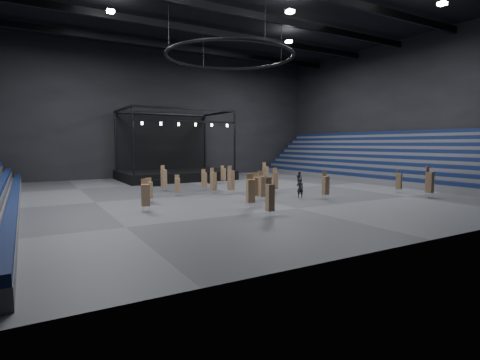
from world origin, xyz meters
TOP-DOWN VIEW (x-y plane):
  - floor at (0.00, 0.00)m, footprint 50.00×50.00m
  - ceiling at (0.00, 0.00)m, footprint 50.00×42.00m
  - wall_back at (0.00, 21.00)m, footprint 50.00×0.20m
  - wall_front at (0.00, -21.00)m, footprint 50.00×0.20m
  - wall_right at (25.00, 0.00)m, footprint 0.20×42.00m
  - bleachers_right at (22.94, 0.00)m, footprint 7.20×40.00m
  - stage at (0.00, 16.24)m, footprint 14.00×10.00m
  - truss_ring at (-0.00, 0.00)m, footprint 12.30×12.30m
  - roof_girders at (0.00, -0.00)m, footprint 49.00×30.35m
  - floodlights at (0.00, -4.00)m, footprint 28.60×16.60m
  - flight_case_left at (-4.49, 8.99)m, footprint 1.16×0.75m
  - flight_case_mid at (2.23, 8.69)m, footprint 1.16×0.86m
  - flight_case_right at (2.58, 10.41)m, footprint 1.19×0.73m
  - chair_stack_0 at (-3.03, -8.74)m, footprint 0.65×0.65m
  - chair_stack_1 at (4.98, 1.26)m, footprint 0.58×0.58m
  - chair_stack_2 at (-2.01, -0.38)m, footprint 0.55×0.55m
  - chair_stack_3 at (-10.16, -6.36)m, footprint 0.59×0.59m
  - chair_stack_4 at (-5.45, -0.03)m, footprint 0.51×0.51m
  - chair_stack_5 at (3.40, 8.01)m, footprint 0.53×0.53m
  - chair_stack_6 at (3.68, -2.41)m, footprint 0.57×0.57m
  - chair_stack_7 at (-0.59, -5.61)m, footprint 0.57×0.57m
  - chair_stack_8 at (-5.33, 4.11)m, footprint 0.56×0.56m
  - chair_stack_9 at (14.00, -8.49)m, footprint 0.58×0.58m
  - chair_stack_10 at (13.49, -11.99)m, footprint 0.63×0.63m
  - chair_stack_11 at (-1.53, 2.72)m, footprint 0.45×0.45m
  - chair_stack_12 at (-0.51, -1.12)m, footprint 0.60×0.60m
  - chair_stack_13 at (5.15, -7.85)m, footprint 0.49×0.49m
  - chair_stack_14 at (-0.37, -6.20)m, footprint 0.49×0.49m
  - chair_stack_15 at (-8.76, -2.50)m, footprint 0.49×0.49m
  - chair_stack_16 at (-3.54, -11.99)m, footprint 0.48×0.48m
  - man_center at (3.77, -6.09)m, footprint 0.72×0.60m
  - crew_member at (10.26, 2.04)m, footprint 0.65×0.80m

SIDE VIEW (x-z plane):
  - floor at x=0.00m, z-range 0.00..0.00m
  - flight_case_mid at x=2.23m, z-range 0.00..0.69m
  - flight_case_left at x=-4.49m, z-range 0.00..0.71m
  - flight_case_right at x=2.58m, z-range 0.00..0.75m
  - crew_member at x=10.26m, z-range 0.00..1.53m
  - man_center at x=3.77m, z-range 0.00..1.68m
  - chair_stack_4 at x=-5.45m, z-range 0.06..2.02m
  - chair_stack_15 at x=-8.76m, z-range 0.07..2.11m
  - chair_stack_5 at x=3.40m, z-range 0.06..2.21m
  - chair_stack_11 at x=-1.53m, z-range 0.05..2.22m
  - chair_stack_9 at x=14.00m, z-range 0.05..2.33m
  - chair_stack_13 at x=5.15m, z-range 0.04..2.41m
  - chair_stack_7 at x=-0.59m, z-range 0.07..2.40m
  - chair_stack_3 at x=-10.16m, z-range 0.08..2.41m
  - chair_stack_6 at x=3.68m, z-range 0.03..2.46m
  - chair_stack_2 at x=-2.01m, z-range 0.02..2.53m
  - chair_stack_14 at x=-0.37m, z-range 0.03..2.55m
  - chair_stack_16 at x=-3.54m, z-range 0.02..2.59m
  - chair_stack_8 at x=-5.33m, z-range 0.02..2.65m
  - chair_stack_0 at x=-3.03m, z-range 0.06..2.62m
  - chair_stack_12 at x=-0.51m, z-range 0.03..2.72m
  - chair_stack_1 at x=4.98m, z-range 0.02..2.80m
  - chair_stack_10 at x=13.49m, z-range 0.05..2.83m
  - stage at x=0.00m, z-range -3.15..6.05m
  - bleachers_right at x=22.94m, z-range -1.47..4.93m
  - wall_back at x=0.00m, z-range 0.00..18.00m
  - wall_front at x=0.00m, z-range 0.00..18.00m
  - wall_right at x=25.00m, z-range 0.00..18.00m
  - truss_ring at x=0.00m, z-range 10.43..15.58m
  - floodlights at x=0.00m, z-range 16.48..16.73m
  - roof_girders at x=0.00m, z-range 16.85..17.55m
  - ceiling at x=0.00m, z-range 17.90..18.10m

